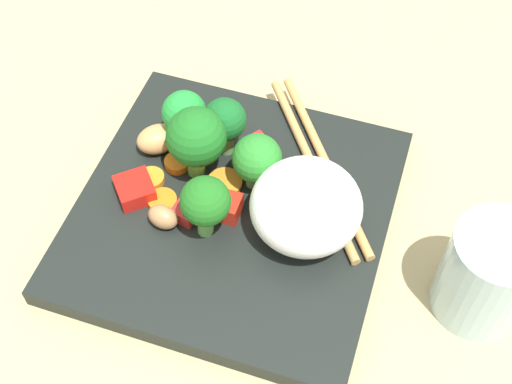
% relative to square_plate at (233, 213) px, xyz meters
% --- Properties ---
extents(ground_plane, '(1.10, 1.10, 0.02)m').
position_rel_square_plate_xyz_m(ground_plane, '(0.00, 0.00, -0.02)').
color(ground_plane, tan).
extents(square_plate, '(0.28, 0.28, 0.02)m').
position_rel_square_plate_xyz_m(square_plate, '(0.00, 0.00, 0.00)').
color(square_plate, black).
rests_on(square_plate, ground_plane).
extents(rice_mound, '(0.11, 0.12, 0.07)m').
position_rel_square_plate_xyz_m(rice_mound, '(0.00, -0.07, 0.04)').
color(rice_mound, white).
rests_on(rice_mound, square_plate).
extents(broccoli_floret_0, '(0.04, 0.04, 0.07)m').
position_rel_square_plate_xyz_m(broccoli_floret_0, '(-0.03, 0.01, 0.05)').
color(broccoli_floret_0, '#6EAF56').
rests_on(broccoli_floret_0, square_plate).
extents(broccoli_floret_1, '(0.05, 0.05, 0.07)m').
position_rel_square_plate_xyz_m(broccoli_floret_1, '(0.03, 0.04, 0.06)').
color(broccoli_floret_1, '#579C41').
rests_on(broccoli_floret_1, square_plate).
extents(broccoli_floret_2, '(0.04, 0.04, 0.06)m').
position_rel_square_plate_xyz_m(broccoli_floret_2, '(0.03, -0.01, 0.04)').
color(broccoli_floret_2, '#79AD5E').
rests_on(broccoli_floret_2, square_plate).
extents(broccoli_floret_3, '(0.04, 0.04, 0.06)m').
position_rel_square_plate_xyz_m(broccoli_floret_3, '(0.06, 0.03, 0.05)').
color(broccoli_floret_3, '#76AE5B').
rests_on(broccoli_floret_3, square_plate).
extents(broccoli_floret_4, '(0.04, 0.04, 0.06)m').
position_rel_square_plate_xyz_m(broccoli_floret_4, '(0.06, 0.07, 0.05)').
color(broccoli_floret_4, '#5F954C').
rests_on(broccoli_floret_4, square_plate).
extents(carrot_slice_0, '(0.04, 0.04, 0.01)m').
position_rel_square_plate_xyz_m(carrot_slice_0, '(-0.02, 0.06, 0.01)').
color(carrot_slice_0, orange).
rests_on(carrot_slice_0, square_plate).
extents(carrot_slice_1, '(0.03, 0.03, 0.01)m').
position_rel_square_plate_xyz_m(carrot_slice_1, '(0.00, 0.03, 0.01)').
color(carrot_slice_1, orange).
rests_on(carrot_slice_1, square_plate).
extents(carrot_slice_2, '(0.03, 0.03, 0.01)m').
position_rel_square_plate_xyz_m(carrot_slice_2, '(0.00, 0.08, 0.01)').
color(carrot_slice_2, orange).
rests_on(carrot_slice_2, square_plate).
extents(carrot_slice_3, '(0.03, 0.03, 0.01)m').
position_rel_square_plate_xyz_m(carrot_slice_3, '(0.02, 0.07, 0.01)').
color(carrot_slice_3, orange).
rests_on(carrot_slice_3, square_plate).
extents(carrot_slice_4, '(0.04, 0.04, 0.00)m').
position_rel_square_plate_xyz_m(carrot_slice_4, '(0.02, 0.02, 0.01)').
color(carrot_slice_4, orange).
rests_on(carrot_slice_4, square_plate).
extents(pepper_chunk_0, '(0.03, 0.04, 0.02)m').
position_rel_square_plate_xyz_m(pepper_chunk_0, '(0.06, 0.00, 0.02)').
color(pepper_chunk_0, red).
rests_on(pepper_chunk_0, square_plate).
extents(pepper_chunk_1, '(0.02, 0.02, 0.02)m').
position_rel_square_plate_xyz_m(pepper_chunk_1, '(-0.01, -0.00, 0.02)').
color(pepper_chunk_1, red).
rests_on(pepper_chunk_1, square_plate).
extents(pepper_chunk_2, '(0.03, 0.02, 0.01)m').
position_rel_square_plate_xyz_m(pepper_chunk_2, '(-0.02, 0.03, 0.02)').
color(pepper_chunk_2, red).
rests_on(pepper_chunk_2, square_plate).
extents(pepper_chunk_3, '(0.04, 0.04, 0.02)m').
position_rel_square_plate_xyz_m(pepper_chunk_3, '(-0.02, 0.09, 0.02)').
color(pepper_chunk_3, red).
rests_on(pepper_chunk_3, square_plate).
extents(chicken_piece_2, '(0.05, 0.05, 0.03)m').
position_rel_square_plate_xyz_m(chicken_piece_2, '(0.04, 0.09, 0.02)').
color(chicken_piece_2, tan).
rests_on(chicken_piece_2, square_plate).
extents(chicken_piece_3, '(0.02, 0.03, 0.02)m').
position_rel_square_plate_xyz_m(chicken_piece_3, '(-0.04, 0.05, 0.02)').
color(chicken_piece_3, tan).
rests_on(chicken_piece_3, square_plate).
extents(chopstick_pair, '(0.18, 0.15, 0.01)m').
position_rel_square_plate_xyz_m(chopstick_pair, '(0.07, -0.06, 0.01)').
color(chopstick_pair, tan).
rests_on(chopstick_pair, square_plate).
extents(drinking_glass, '(0.07, 0.07, 0.09)m').
position_rel_square_plate_xyz_m(drinking_glass, '(-0.01, -0.22, 0.04)').
color(drinking_glass, silver).
rests_on(drinking_glass, ground_plane).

